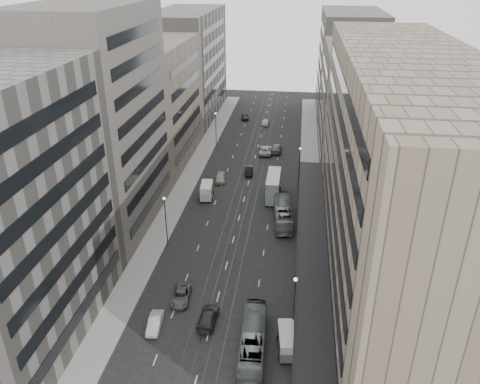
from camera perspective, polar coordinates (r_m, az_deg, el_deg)
The scene contains 27 objects.
ground at distance 61.39m, azimuth -2.84°, elevation -13.19°, with size 220.00×220.00×0.00m, color black.
sidewalk_right at distance 92.71m, azimuth 8.52°, elevation 1.11°, with size 4.00×125.00×0.15m, color gray.
sidewalk_left at distance 95.00m, azimuth -6.09°, elevation 1.90°, with size 4.00×125.00×0.15m, color gray.
department_store at distance 60.94m, azimuth 18.51°, elevation 1.59°, with size 19.20×60.00×30.00m.
building_right_mid at distance 102.99m, azimuth 14.28°, elevation 10.24°, with size 15.00×28.00×24.00m, color #524C47.
building_right_far at distance 131.61m, azimuth 13.09°, elevation 14.62°, with size 15.00×32.00×28.00m, color slate.
building_left_b at distance 75.60m, azimuth -16.98°, elevation 8.19°, with size 15.00×26.00×34.00m, color #524C47.
building_left_c at distance 101.02m, azimuth -10.68°, elevation 10.58°, with size 15.00×28.00×25.00m, color #786A5D.
building_left_d at distance 131.65m, azimuth -6.41°, elevation 15.12°, with size 15.00×38.00×28.00m, color slate.
lamp_right_near at distance 53.57m, azimuth 6.63°, elevation -13.03°, with size 0.44×0.44×8.32m.
lamp_right_far at distance 88.31m, azimuth 7.25°, elevation 3.53°, with size 0.44×0.44×8.32m.
lamp_left_near at distance 70.16m, azimuth -9.07°, elevation -2.89°, with size 0.44×0.44×8.32m.
lamp_left_far at distance 108.69m, azimuth -2.96°, elevation 8.08°, with size 0.44×0.44×8.32m.
bus_near at distance 54.15m, azimuth 1.62°, elevation -17.46°, with size 2.60×11.13×3.10m, color slate.
bus_far at distance 77.91m, azimuth 5.23°, elevation -2.55°, with size 2.69×11.49×3.20m, color gray.
double_decker at distance 85.09m, azimuth 4.07°, elevation 0.75°, with size 2.59×8.36×4.57m.
vw_microbus at distance 54.45m, azimuth 5.80°, elevation -17.55°, with size 2.56×4.84×2.51m.
panel_van at distance 85.49m, azimuth -4.09°, elevation 0.21°, with size 2.61×4.71×2.85m.
sedan_1 at distance 58.17m, azimuth -10.34°, elevation -15.43°, with size 1.45×4.17×1.37m, color white.
sedan_2 at distance 61.61m, azimuth -7.21°, elevation -12.44°, with size 2.21×4.79×1.33m, color #535356.
sedan_3 at distance 58.10m, azimuth -3.89°, elevation -14.97°, with size 2.07×5.10×1.48m, color #262528.
sedan_4 at distance 92.36m, azimuth -2.40°, elevation 1.80°, with size 1.92×4.76×1.62m, color #AEA790.
sedan_5 at distance 95.50m, azimuth 1.12°, elevation 2.61°, with size 1.55×4.44×1.46m, color black.
sedan_6 at distance 106.18m, azimuth 3.13°, elevation 5.13°, with size 2.79×6.05×1.68m, color #B8B8B4.
sedan_7 at distance 107.43m, azimuth 4.44°, elevation 5.35°, with size 2.39×5.87×1.70m, color #5A5A5C.
sedan_8 at distance 130.68m, azimuth 0.64°, elevation 9.23°, with size 1.93×4.79×1.63m, color #28282A.
sedan_9 at distance 125.94m, azimuth 3.16°, elevation 8.48°, with size 1.46×4.19×1.38m, color #B7AA97.
Camera 1 is at (8.99, -46.62, 38.92)m, focal length 35.00 mm.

